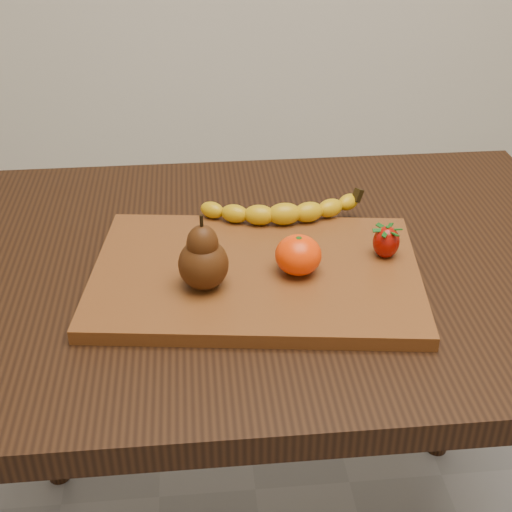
{
  "coord_description": "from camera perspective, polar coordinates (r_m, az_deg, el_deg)",
  "views": [
    {
      "loc": [
        -0.1,
        -0.88,
        1.31
      ],
      "look_at": [
        -0.02,
        -0.05,
        0.8
      ],
      "focal_mm": 50.0,
      "sensor_mm": 36.0,
      "label": 1
    }
  ],
  "objects": [
    {
      "name": "cutting_board",
      "position": [
        0.99,
        0.0,
        -1.48
      ],
      "size": [
        0.48,
        0.35,
        0.02
      ],
      "primitive_type": "cube",
      "rotation": [
        0.0,
        0.0,
        -0.13
      ],
      "color": "brown",
      "rests_on": "table"
    },
    {
      "name": "table",
      "position": [
        1.1,
        1.02,
        -4.54
      ],
      "size": [
        1.0,
        0.7,
        0.76
      ],
      "color": "black",
      "rests_on": "ground"
    },
    {
      "name": "pear",
      "position": [
        0.92,
        -4.27,
        0.32
      ],
      "size": [
        0.07,
        0.07,
        0.1
      ],
      "primitive_type": null,
      "rotation": [
        0.0,
        0.0,
        0.09
      ],
      "color": "#401F0A",
      "rests_on": "cutting_board"
    },
    {
      "name": "strawberry",
      "position": [
        1.02,
        10.38,
        1.2
      ],
      "size": [
        0.04,
        0.04,
        0.05
      ],
      "primitive_type": null,
      "rotation": [
        0.0,
        0.0,
        -0.01
      ],
      "color": "#970C04",
      "rests_on": "cutting_board"
    },
    {
      "name": "mandarin",
      "position": [
        0.96,
        3.4,
        0.08
      ],
      "size": [
        0.07,
        0.07,
        0.05
      ],
      "primitive_type": "ellipsoid",
      "rotation": [
        0.0,
        0.0,
        -0.13
      ],
      "color": "#FE3A02",
      "rests_on": "cutting_board"
    },
    {
      "name": "banana",
      "position": [
        1.09,
        2.28,
        3.39
      ],
      "size": [
        0.22,
        0.06,
        0.03
      ],
      "primitive_type": null,
      "rotation": [
        0.0,
        0.0,
        0.03
      ],
      "color": "#D5A60A",
      "rests_on": "cutting_board"
    }
  ]
}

